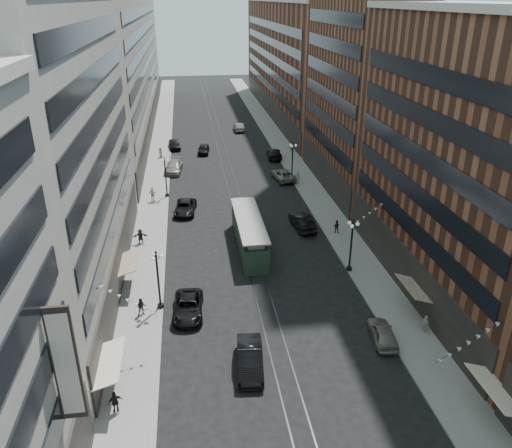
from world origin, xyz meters
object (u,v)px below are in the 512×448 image
lamppost_sw_mid (166,176)px  car_4 (383,333)px  pedestrian_5 (140,236)px  pedestrian_extra_0 (115,402)px  car_5 (250,359)px  pedestrian_8 (297,177)px  streetcar (249,234)px  pedestrian_7 (336,226)px  lamppost_sw_far (158,278)px  car_2 (188,307)px  pedestrian_9 (291,147)px  lamppost_se_far (351,243)px  pedestrian_2 (142,307)px  car_11 (283,175)px  car_9 (174,144)px  pedestrian_4 (425,324)px  pedestrian_extra_2 (161,153)px  lamppost_se_mid (292,159)px  car_12 (274,154)px  pedestrian_6 (153,195)px  car_8 (174,167)px  car_10 (302,222)px  car_7 (185,207)px  car_14 (239,127)px

lamppost_sw_mid → car_4: size_ratio=1.27×
pedestrian_5 → pedestrian_extra_0: 24.83m
car_5 → pedestrian_8: bearing=77.9°
streetcar → pedestrian_7: bearing=11.5°
lamppost_sw_far → car_2: size_ratio=1.02×
car_4 → pedestrian_7: size_ratio=2.86×
pedestrian_5 → pedestrian_9: (23.79, 33.07, -0.05)m
lamppost_se_far → pedestrian_extra_0: lamppost_se_far is taller
pedestrian_2 → car_11: bearing=57.2°
car_11 → car_9: bearing=-56.4°
lamppost_sw_far → pedestrian_7: (19.59, 12.65, -2.19)m
streetcar → pedestrian_4: (12.16, -17.11, -0.66)m
car_11 → pedestrian_extra_0: pedestrian_extra_0 is taller
pedestrian_9 → pedestrian_extra_2: bearing=-163.2°
lamppost_sw_mid → car_11: size_ratio=0.97×
lamppost_sw_mid → car_2: lamppost_sw_mid is taller
car_2 → car_4: car_2 is taller
lamppost_se_far → lamppost_se_mid: same height
car_5 → lamppost_se_far: bearing=52.8°
car_12 → car_9: bearing=-21.3°
car_12 → pedestrian_8: (1.26, -12.52, 0.13)m
lamppost_sw_mid → pedestrian_4: size_ratio=3.58×
pedestrian_6 → pedestrian_extra_0: bearing=112.6°
car_8 → car_10: (15.20, -23.15, 0.01)m
car_9 → pedestrian_5: (-3.36, -37.89, 0.17)m
streetcar → car_9: bearing=101.8°
streetcar → pedestrian_6: streetcar is taller
lamppost_se_mid → pedestrian_8: (0.46, -1.78, -2.16)m
car_8 → car_12: (16.80, 5.08, -0.07)m
car_7 → car_9: bearing=100.4°
lamppost_sw_mid → car_4: (17.60, -34.03, -2.36)m
pedestrian_2 → pedestrian_extra_2: bearing=86.6°
lamppost_sw_mid → car_5: lamppost_sw_mid is taller
car_4 → car_7: car_7 is taller
pedestrian_5 → lamppost_sw_mid: bearing=79.0°
lamppost_se_mid → car_12: 11.01m
lamppost_sw_far → pedestrian_extra_0: bearing=-101.7°
lamppost_sw_mid → pedestrian_extra_0: size_ratio=3.37×
car_14 → pedestrian_9: size_ratio=3.02×
lamppost_sw_far → pedestrian_extra_0: 12.34m
pedestrian_5 → streetcar: bearing=-12.2°
lamppost_sw_far → pedestrian_2: bearing=-148.0°
lamppost_se_far → pedestrian_extra_2: bearing=115.7°
car_7 → car_8: (-1.60, 16.54, 0.12)m
car_2 → pedestrian_extra_2: 46.65m
lamppost_sw_far → pedestrian_6: 25.46m
pedestrian_5 → pedestrian_extra_2: 32.35m
lamppost_sw_mid → car_10: 20.43m
car_9 → pedestrian_9: (20.43, -4.81, 0.12)m
streetcar → car_8: bearing=107.2°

